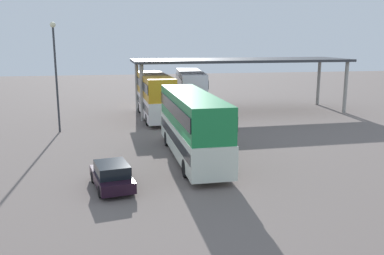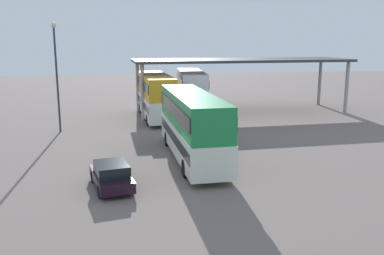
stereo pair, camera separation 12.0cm
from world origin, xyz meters
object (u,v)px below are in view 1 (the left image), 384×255
(double_decker_mid_row, at_px, (190,89))
(lamppost_tall, at_px, (55,65))
(double_decker_near_canopy, at_px, (155,94))
(parked_hatchback, at_px, (112,176))
(double_decker_main, at_px, (192,123))

(double_decker_mid_row, xyz_separation_m, lamppost_tall, (-12.25, -7.92, 3.11))
(double_decker_mid_row, bearing_deg, lamppost_tall, 127.72)
(double_decker_near_canopy, distance_m, double_decker_mid_row, 5.16)
(parked_hatchback, bearing_deg, double_decker_main, -58.13)
(parked_hatchback, bearing_deg, double_decker_mid_row, -31.07)
(double_decker_main, relative_size, parked_hatchback, 2.87)
(double_decker_mid_row, relative_size, lamppost_tall, 1.21)
(double_decker_main, height_order, double_decker_mid_row, double_decker_mid_row)
(parked_hatchback, bearing_deg, lamppost_tall, 5.64)
(double_decker_main, distance_m, double_decker_mid_row, 17.70)
(double_decker_near_canopy, distance_m, lamppost_tall, 9.98)
(parked_hatchback, relative_size, double_decker_near_canopy, 0.37)
(double_decker_main, xyz_separation_m, parked_hatchback, (-4.95, -4.65, -1.59))
(parked_hatchback, distance_m, lamppost_tall, 15.56)
(lamppost_tall, bearing_deg, double_decker_mid_row, 32.88)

